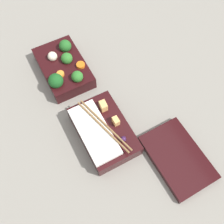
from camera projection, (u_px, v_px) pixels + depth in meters
name	position (u px, v px, depth m)	size (l,w,h in m)	color
ground_plane	(89.00, 104.00, 0.78)	(3.00, 3.00, 0.00)	gray
bento_tray_vegetable	(64.00, 68.00, 0.81)	(0.20, 0.13, 0.08)	black
bento_tray_rice	(103.00, 131.00, 0.71)	(0.20, 0.13, 0.07)	black
bento_lid	(177.00, 158.00, 0.69)	(0.19, 0.13, 0.02)	black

